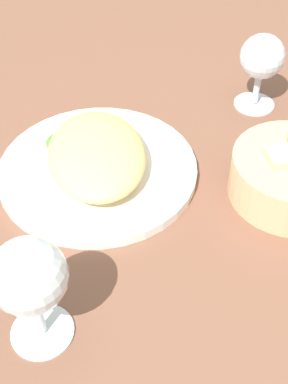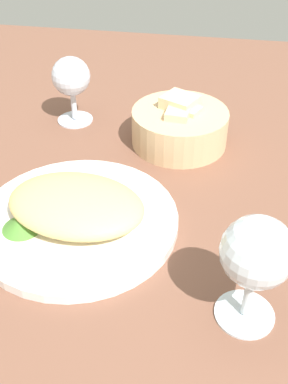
% 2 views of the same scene
% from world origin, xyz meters
% --- Properties ---
extents(ground_plane, '(1.40, 1.40, 0.02)m').
position_xyz_m(ground_plane, '(0.00, 0.00, -0.01)').
color(ground_plane, brown).
extents(plate, '(0.27, 0.27, 0.01)m').
position_xyz_m(plate, '(-0.06, -0.06, 0.01)').
color(plate, white).
rests_on(plate, ground_plane).
extents(omelette, '(0.20, 0.15, 0.04)m').
position_xyz_m(omelette, '(-0.06, -0.06, 0.04)').
color(omelette, '#EFC876').
rests_on(omelette, plate).
extents(lettuce_garnish, '(0.05, 0.05, 0.02)m').
position_xyz_m(lettuce_garnish, '(-0.13, -0.09, 0.02)').
color(lettuce_garnish, '#4A8430').
rests_on(lettuce_garnish, plate).
extents(wine_glass_near, '(0.07, 0.07, 0.14)m').
position_xyz_m(wine_glass_near, '(0.16, -0.17, 0.09)').
color(wine_glass_near, silver).
rests_on(wine_glass_near, ground_plane).
extents(wine_glass_far, '(0.07, 0.07, 0.12)m').
position_xyz_m(wine_glass_far, '(-0.15, 0.22, 0.08)').
color(wine_glass_far, silver).
rests_on(wine_glass_far, ground_plane).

